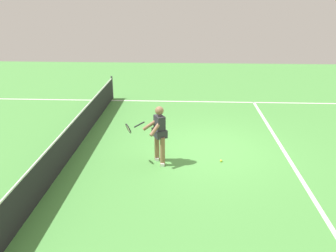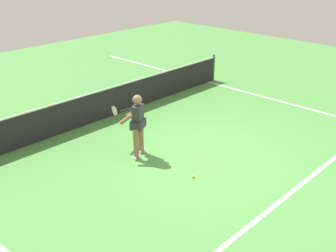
# 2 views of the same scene
# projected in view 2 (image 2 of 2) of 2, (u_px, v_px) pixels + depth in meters

# --- Properties ---
(ground_plane) EXTENTS (27.29, 27.29, 0.00)m
(ground_plane) POSITION_uv_depth(u_px,v_px,m) (209.00, 162.00, 9.90)
(ground_plane) COLOR #4C9342
(service_line_marking) EXTENTS (9.62, 0.10, 0.01)m
(service_line_marking) POSITION_uv_depth(u_px,v_px,m) (288.00, 195.00, 8.59)
(service_line_marking) COLOR white
(service_line_marking) RESTS_ON ground
(sideline_right_marking) EXTENTS (0.10, 18.99, 0.01)m
(sideline_right_marking) POSITION_uv_depth(u_px,v_px,m) (305.00, 108.00, 13.09)
(sideline_right_marking) COLOR white
(sideline_right_marking) RESTS_ON ground
(court_net) EXTENTS (10.30, 0.08, 0.97)m
(court_net) POSITION_uv_depth(u_px,v_px,m) (104.00, 104.00, 12.15)
(court_net) COLOR #4C4C51
(court_net) RESTS_ON ground
(tennis_player) EXTENTS (0.68, 1.13, 1.55)m
(tennis_player) POSITION_uv_depth(u_px,v_px,m) (137.00, 123.00, 9.84)
(tennis_player) COLOR #8C6647
(tennis_player) RESTS_ON ground
(tennis_ball_near) EXTENTS (0.07, 0.07, 0.07)m
(tennis_ball_near) POSITION_uv_depth(u_px,v_px,m) (193.00, 177.00, 9.20)
(tennis_ball_near) COLOR #D1E533
(tennis_ball_near) RESTS_ON ground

